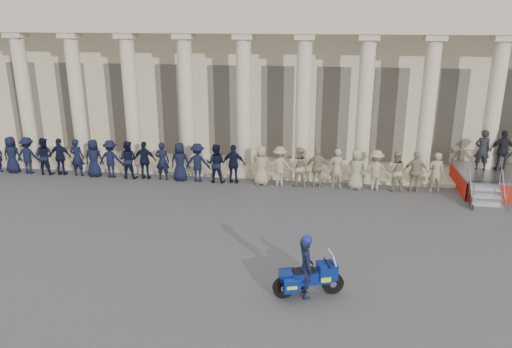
% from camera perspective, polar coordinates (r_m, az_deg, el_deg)
% --- Properties ---
extents(ground, '(90.00, 90.00, 0.00)m').
position_cam_1_polar(ground, '(15.44, -1.51, -9.49)').
color(ground, '#3F3F42').
rests_on(ground, ground).
extents(building, '(40.00, 12.50, 9.00)m').
position_cam_1_polar(building, '(28.46, 3.56, 12.71)').
color(building, '#BEAE8F').
rests_on(building, ground).
extents(officer_rank, '(21.31, 0.65, 1.72)m').
position_cam_1_polar(officer_rank, '(22.04, -7.20, 1.33)').
color(officer_rank, black).
rests_on(officer_rank, ground).
extents(motorcycle, '(1.86, 1.03, 1.23)m').
position_cam_1_polar(motorcycle, '(13.38, 6.11, -11.65)').
color(motorcycle, black).
rests_on(motorcycle, ground).
extents(rider, '(0.56, 0.70, 1.75)m').
position_cam_1_polar(rider, '(13.18, 5.71, -10.42)').
color(rider, black).
rests_on(rider, ground).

